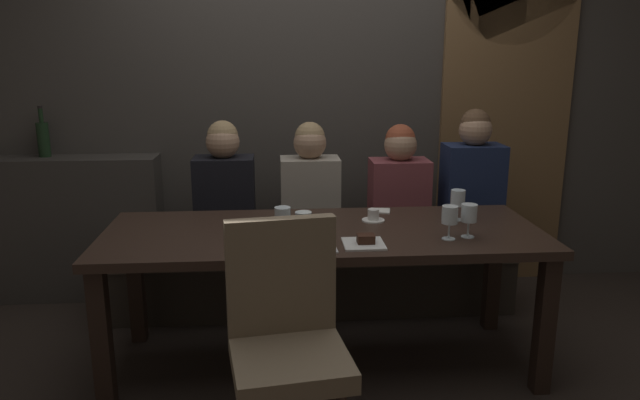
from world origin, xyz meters
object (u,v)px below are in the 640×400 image
object	(u,v)px
banquette_bench	(314,275)
wine_glass_near_right	(469,215)
diner_near_end	(472,179)
diner_far_end	(399,186)
chair_near_side	(286,329)
wine_glass_near_left	(458,200)
wine_glass_end_left	(283,217)
fork_on_table	(334,247)
dining_table	(323,246)
diner_redhead	(225,187)
wine_glass_far_right	(303,223)
wine_bottle_dark_red	(43,138)
dessert_plate	(364,242)
wine_glass_end_right	(450,217)
espresso_cup	(373,216)
diner_bearded	(310,186)

from	to	relation	value
banquette_bench	wine_glass_near_right	world-z (taller)	wine_glass_near_right
banquette_bench	diner_near_end	world-z (taller)	diner_near_end
diner_far_end	wine_glass_near_right	world-z (taller)	diner_far_end
chair_near_side	wine_glass_near_left	xyz separation A→B (m)	(0.93, 0.85, 0.29)
chair_near_side	wine_glass_end_left	size ratio (longest dim) A/B	5.98
fork_on_table	dining_table	bearing A→B (deg)	93.08
wine_glass_end_left	diner_redhead	bearing A→B (deg)	111.66
wine_glass_far_right	wine_glass_near_right	size ratio (longest dim) A/B	1.00
dining_table	wine_bottle_dark_red	world-z (taller)	wine_bottle_dark_red
chair_near_side	dessert_plate	size ratio (longest dim) A/B	5.16
diner_far_end	wine_bottle_dark_red	size ratio (longest dim) A/B	2.24
wine_glass_far_right	wine_glass_near_right	distance (m)	0.80
banquette_bench	wine_glass_near_left	distance (m)	1.12
banquette_bench	fork_on_table	xyz separation A→B (m)	(0.03, -0.98, 0.51)
wine_bottle_dark_red	wine_glass_near_right	bearing A→B (deg)	-27.33
wine_glass_end_right	fork_on_table	world-z (taller)	wine_glass_end_right
dessert_plate	fork_on_table	distance (m)	0.15
diner_far_end	dessert_plate	xyz separation A→B (m)	(-0.36, -0.96, -0.04)
dining_table	diner_far_end	size ratio (longest dim) A/B	3.01
chair_near_side	dining_table	bearing A→B (deg)	74.12
dining_table	wine_glass_far_right	bearing A→B (deg)	-114.19
diner_far_end	wine_glass_end_right	size ratio (longest dim) A/B	4.46
wine_bottle_dark_red	wine_glass_near_right	distance (m)	2.71
diner_near_end	wine_glass_far_right	size ratio (longest dim) A/B	5.02
wine_glass_end_right	wine_glass_far_right	distance (m)	0.70
diner_far_end	wine_glass_end_left	xyz separation A→B (m)	(-0.74, -0.87, 0.06)
espresso_cup	diner_near_end	bearing A→B (deg)	37.40
diner_far_end	espresso_cup	xyz separation A→B (m)	(-0.26, -0.57, -0.03)
diner_far_end	diner_near_end	world-z (taller)	diner_near_end
wine_glass_near_left	espresso_cup	size ratio (longest dim) A/B	1.37
dining_table	wine_glass_end_left	xyz separation A→B (m)	(-0.21, -0.16, 0.20)
diner_near_end	wine_glass_end_left	bearing A→B (deg)	-144.69
diner_near_end	dessert_plate	xyz separation A→B (m)	(-0.82, -0.94, -0.09)
diner_near_end	wine_glass_near_right	world-z (taller)	diner_near_end
diner_redhead	diner_near_end	size ratio (longest dim) A/B	0.93
wine_glass_end_right	wine_glass_near_right	size ratio (longest dim) A/B	1.00
wine_bottle_dark_red	fork_on_table	size ratio (longest dim) A/B	1.92
diner_redhead	espresso_cup	size ratio (longest dim) A/B	6.38
diner_near_end	wine_glass_end_right	size ratio (longest dim) A/B	5.02
wine_glass_far_right	espresso_cup	xyz separation A→B (m)	(0.39, 0.39, -0.09)
wine_glass_end_left	fork_on_table	bearing A→B (deg)	-26.96
dining_table	dessert_plate	distance (m)	0.32
dining_table	fork_on_table	xyz separation A→B (m)	(0.03, -0.28, 0.09)
diner_bearded	wine_glass_end_right	world-z (taller)	diner_bearded
chair_near_side	diner_far_end	size ratio (longest dim) A/B	1.34
banquette_bench	espresso_cup	distance (m)	0.82
dining_table	wine_glass_near_right	distance (m)	0.74
wine_glass_near_left	diner_near_end	bearing A→B (deg)	64.72
diner_far_end	espresso_cup	world-z (taller)	diner_far_end
diner_far_end	wine_glass_far_right	xyz separation A→B (m)	(-0.64, -0.96, 0.06)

